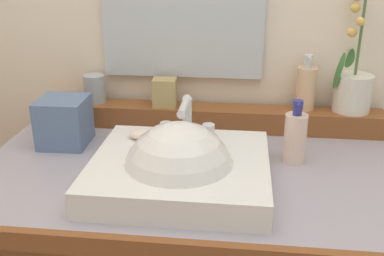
# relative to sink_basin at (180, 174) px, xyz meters

# --- Properties ---
(back_ledge) EXTENTS (1.06, 0.09, 0.07)m
(back_ledge) POSITION_rel_sink_basin_xyz_m (0.03, 0.37, 0.01)
(back_ledge) COLOR brown
(back_ledge) RESTS_ON vanity_cabinet
(sink_basin) EXTENTS (0.41, 0.38, 0.28)m
(sink_basin) POSITION_rel_sink_basin_xyz_m (0.00, 0.00, 0.00)
(sink_basin) COLOR white
(sink_basin) RESTS_ON vanity_cabinet
(soap_bar) EXTENTS (0.07, 0.04, 0.02)m
(soap_bar) POSITION_rel_sink_basin_xyz_m (-0.11, 0.11, 0.05)
(soap_bar) COLOR beige
(soap_bar) RESTS_ON sink_basin
(potted_plant) EXTENTS (0.12, 0.13, 0.35)m
(potted_plant) POSITION_rel_sink_basin_xyz_m (0.46, 0.39, 0.12)
(potted_plant) COLOR silver
(potted_plant) RESTS_ON back_ledge
(soap_dispenser) EXTENTS (0.06, 0.06, 0.17)m
(soap_dispenser) POSITION_rel_sink_basin_xyz_m (0.32, 0.39, 0.11)
(soap_dispenser) COLOR #DBB288
(soap_dispenser) RESTS_ON back_ledge
(tumbler_cup) EXTENTS (0.07, 0.07, 0.09)m
(tumbler_cup) POSITION_rel_sink_basin_xyz_m (-0.32, 0.38, 0.08)
(tumbler_cup) COLOR #9AA2A7
(tumbler_cup) RESTS_ON back_ledge
(trinket_box) EXTENTS (0.07, 0.06, 0.09)m
(trinket_box) POSITION_rel_sink_basin_xyz_m (-0.10, 0.37, 0.08)
(trinket_box) COLOR tan
(trinket_box) RESTS_ON back_ledge
(lotion_bottle) EXTENTS (0.06, 0.06, 0.17)m
(lotion_bottle) POSITION_rel_sink_basin_xyz_m (0.28, 0.16, 0.04)
(lotion_bottle) COLOR beige
(lotion_bottle) RESTS_ON vanity_cabinet
(tissue_box) EXTENTS (0.13, 0.13, 0.13)m
(tissue_box) POSITION_rel_sink_basin_xyz_m (-0.36, 0.20, 0.04)
(tissue_box) COLOR slate
(tissue_box) RESTS_ON vanity_cabinet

